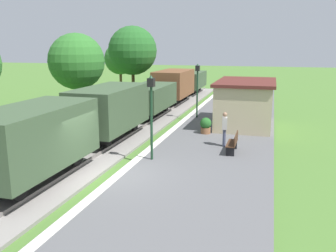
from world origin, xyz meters
name	(u,v)px	position (x,y,z in m)	size (l,w,h in m)	color
ground_plane	(110,180)	(0.00, 0.00, 0.00)	(160.00, 160.00, 0.00)	#47702D
platform_slab	(189,185)	(3.20, 0.00, 0.12)	(6.00, 60.00, 0.25)	#565659
platform_edge_stripe	(119,174)	(0.40, 0.00, 0.25)	(0.36, 60.00, 0.01)	silver
track_ballast	(56,172)	(-2.40, 0.00, 0.06)	(3.80, 60.00, 0.12)	gray
rail_near	(71,171)	(-1.68, 0.00, 0.19)	(0.07, 60.00, 0.14)	slate
rail_far	(41,168)	(-3.12, 0.00, 0.19)	(0.07, 60.00, 0.14)	slate
freight_train	(147,98)	(-2.40, 11.28, 1.58)	(2.50, 32.60, 2.72)	#384C33
station_hut	(245,103)	(4.40, 10.43, 1.65)	(3.50, 5.80, 2.78)	tan
bench_near_hut	(233,143)	(4.35, 4.21, 0.72)	(0.42, 1.50, 0.91)	#422819
person_waiting	(225,128)	(3.80, 5.18, 1.18)	(0.29, 0.41, 1.71)	#474C66
potted_planter	(206,125)	(2.45, 7.53, 0.72)	(0.64, 0.64, 0.92)	brown
lamp_post_near	(151,102)	(1.03, 2.16, 2.80)	(0.28, 0.28, 3.70)	#193823
lamp_post_far	(197,81)	(1.03, 11.97, 2.80)	(0.28, 0.28, 3.70)	#193823
tree_trackside_far	(77,62)	(-6.44, 9.09, 4.10)	(3.66, 3.66, 5.94)	#4C3823
tree_field_left	(133,51)	(-5.97, 17.83, 4.67)	(4.24, 4.24, 6.80)	#4C3823
tree_field_distant	(120,59)	(-9.85, 24.04, 3.73)	(3.38, 3.38, 5.43)	#4C3823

